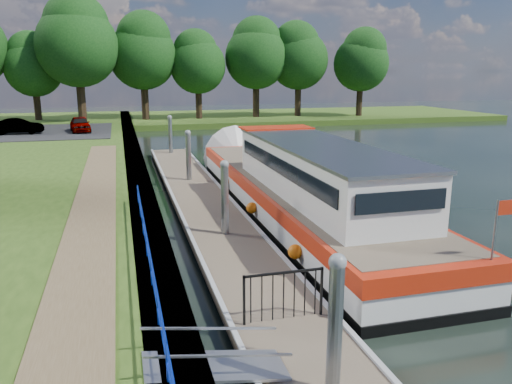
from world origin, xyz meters
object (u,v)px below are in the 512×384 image
object	(u,v)px
car_a	(80,124)
car_b	(18,126)
barge	(292,186)
pontoon	(204,206)

from	to	relation	value
car_a	car_b	world-z (taller)	car_a
car_a	barge	bearing A→B (deg)	-75.96
car_b	pontoon	bearing A→B (deg)	-153.99
barge	car_b	bearing A→B (deg)	120.93
barge	car_a	xyz separation A→B (m)	(-10.07, 25.08, 0.39)
barge	car_a	bearing A→B (deg)	111.88
car_b	barge	bearing A→B (deg)	-148.40
car_b	car_a	bearing A→B (deg)	-85.11
pontoon	barge	xyz separation A→B (m)	(3.60, -1.03, 0.90)
pontoon	car_b	bearing A→B (deg)	115.34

